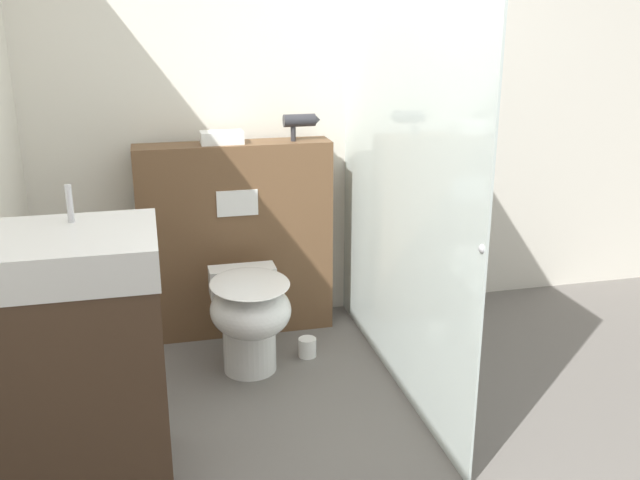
{
  "coord_description": "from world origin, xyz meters",
  "views": [
    {
      "loc": [
        -0.74,
        -2.01,
        1.77
      ],
      "look_at": [
        0.03,
        1.16,
        0.71
      ],
      "focal_mm": 40.0,
      "sensor_mm": 36.0,
      "label": 1
    }
  ],
  "objects": [
    {
      "name": "folded_towel",
      "position": [
        -0.36,
        1.75,
        1.12
      ],
      "size": [
        0.22,
        0.12,
        0.07
      ],
      "color": "white",
      "rests_on": "partition_panel"
    },
    {
      "name": "hair_drier",
      "position": [
        0.06,
        1.74,
        1.19
      ],
      "size": [
        0.2,
        0.07,
        0.14
      ],
      "color": "#2D2D33",
      "rests_on": "partition_panel"
    },
    {
      "name": "partition_panel",
      "position": [
        -0.31,
        1.76,
        0.54
      ],
      "size": [
        1.06,
        0.22,
        1.09
      ],
      "color": "brown",
      "rests_on": "ground_plane"
    },
    {
      "name": "wall_back",
      "position": [
        0.0,
        1.97,
        1.25
      ],
      "size": [
        8.0,
        0.06,
        2.5
      ],
      "color": "silver",
      "rests_on": "ground_plane"
    },
    {
      "name": "sink_vanity",
      "position": [
        -1.04,
        0.49,
        0.51
      ],
      "size": [
        0.6,
        0.53,
        1.16
      ],
      "color": "#473323",
      "rests_on": "ground_plane"
    },
    {
      "name": "toilet",
      "position": [
        -0.32,
        1.23,
        0.32
      ],
      "size": [
        0.4,
        0.59,
        0.52
      ],
      "color": "white",
      "rests_on": "ground_plane"
    },
    {
      "name": "spare_toilet_roll",
      "position": [
        0.0,
        1.34,
        0.05
      ],
      "size": [
        0.09,
        0.09,
        0.1
      ],
      "color": "white",
      "rests_on": "ground_plane"
    },
    {
      "name": "shower_glass",
      "position": [
        0.37,
        1.03,
        1.01
      ],
      "size": [
        0.04,
        1.82,
        2.01
      ],
      "color": "silver",
      "rests_on": "ground_plane"
    }
  ]
}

